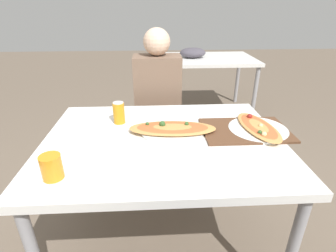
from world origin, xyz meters
TOP-DOWN VIEW (x-y plane):
  - ground_plane at (0.00, 0.00)m, footprint 14.00×14.00m
  - dining_table at (0.00, 0.00)m, footprint 1.22×0.94m
  - chair_far_seated at (-0.01, 0.80)m, footprint 0.40×0.40m
  - person_seated at (-0.01, 0.69)m, footprint 0.34×0.24m
  - pizza_main at (0.05, 0.07)m, footprint 0.48×0.33m
  - soda_can at (-0.25, 0.21)m, footprint 0.07×0.07m
  - drink_glass at (-0.45, -0.31)m, footprint 0.08×0.08m
  - serving_tray at (0.45, 0.06)m, footprint 0.46×0.31m
  - pizza_second at (0.52, 0.06)m, footprint 0.32×0.41m
  - background_table at (0.63, 2.10)m, footprint 1.10×0.80m

SIDE VIEW (x-z plane):
  - ground_plane at x=0.00m, z-range 0.00..0.00m
  - chair_far_seated at x=-0.01m, z-range 0.05..0.95m
  - dining_table at x=0.00m, z-range 0.30..1.03m
  - background_table at x=0.63m, z-range 0.25..1.10m
  - person_seated at x=-0.01m, z-range 0.10..1.30m
  - serving_tray at x=0.45m, z-range 0.73..0.74m
  - pizza_second at x=0.52m, z-range 0.72..0.77m
  - pizza_main at x=0.05m, z-range 0.72..0.78m
  - drink_glass at x=-0.45m, z-range 0.73..0.83m
  - soda_can at x=-0.25m, z-range 0.73..0.85m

